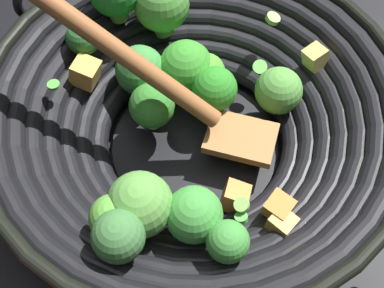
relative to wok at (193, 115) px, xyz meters
name	(u,v)px	position (x,y,z in m)	size (l,w,h in m)	color
ground_plane	(195,149)	(0.00, 0.00, -0.06)	(4.00, 4.00, 0.00)	black
wok	(193,115)	(0.00, 0.00, 0.00)	(0.46, 0.43, 0.25)	black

